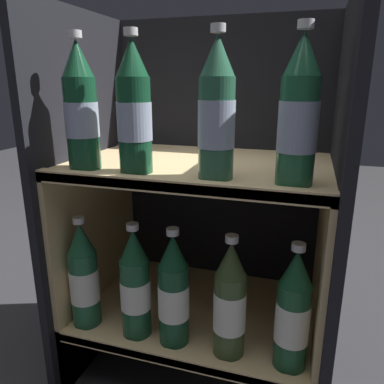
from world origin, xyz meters
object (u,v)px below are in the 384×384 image
Objects in this scene: bottle_upper_front_1 at (134,111)px; bottle_lower_front_4 at (293,313)px; bottle_upper_front_3 at (299,116)px; bottle_upper_front_2 at (217,114)px; bottle_lower_front_3 at (230,303)px; bottle_lower_front_0 at (84,277)px; bottle_lower_front_2 at (174,293)px; bottle_upper_front_0 at (81,110)px; bottle_lower_front_1 at (135,286)px.

bottle_lower_front_4 is (0.32, 0.00, -0.38)m from bottle_upper_front_1.
bottle_upper_front_3 is at bearing 0.00° from bottle_upper_front_1.
bottle_upper_front_2 is 0.38m from bottle_lower_front_3.
bottle_lower_front_4 is at bearing 0.00° from bottle_lower_front_0.
bottle_lower_front_4 is at bearing 0.00° from bottle_lower_front_2.
bottle_upper_front_3 is 0.44m from bottle_lower_front_2.
bottle_upper_front_0 and bottle_upper_front_2 have the same top height.
bottle_upper_front_2 is at bearing 0.00° from bottle_lower_front_1.
bottle_upper_front_0 is at bearing -180.00° from bottle_lower_front_3.
bottle_upper_front_1 reaches higher than bottle_lower_front_1.
bottle_lower_front_2 is at bearing 180.00° from bottle_upper_front_3.
bottle_lower_front_1 is 0.09m from bottle_lower_front_2.
bottle_lower_front_0 and bottle_lower_front_4 have the same top height.
bottle_upper_front_0 is 0.58m from bottle_lower_front_4.
bottle_upper_front_0 reaches higher than bottle_lower_front_4.
bottle_lower_front_0 is at bearing 180.00° from bottle_upper_front_1.
bottle_upper_front_0 is 1.00× the size of bottle_lower_front_4.
bottle_lower_front_4 is (0.47, 0.00, -0.00)m from bottle_lower_front_0.
bottle_upper_front_3 is 1.00× the size of bottle_lower_front_2.
bottle_lower_front_0 is 1.00× the size of bottle_lower_front_2.
bottle_upper_front_2 is 0.41m from bottle_lower_front_4.
bottle_lower_front_4 is (0.44, 0.00, -0.38)m from bottle_upper_front_0.
bottle_upper_front_0 is at bearing -180.00° from bottle_lower_front_1.
bottle_upper_front_0 reaches higher than bottle_lower_front_3.
bottle_lower_front_2 is at bearing 0.00° from bottle_upper_front_0.
bottle_upper_front_3 is 0.59m from bottle_lower_front_0.
bottle_upper_front_0 is 0.39m from bottle_lower_front_1.
bottle_lower_front_3 is (0.34, 0.00, -0.00)m from bottle_lower_front_0.
bottle_upper_front_2 reaches higher than bottle_lower_front_2.
bottle_lower_front_1 and bottle_lower_front_3 have the same top height.
bottle_upper_front_3 is 1.00× the size of bottle_lower_front_0.
bottle_lower_front_0 and bottle_lower_front_3 have the same top height.
bottle_upper_front_3 is 0.39m from bottle_lower_front_3.
bottle_upper_front_0 is 1.00× the size of bottle_upper_front_2.
bottle_lower_front_3 is (0.12, 0.00, -0.00)m from bottle_lower_front_2.
bottle_upper_front_2 is at bearing 0.00° from bottle_lower_front_2.
bottle_lower_front_1 and bottle_lower_front_4 have the same top height.
bottle_lower_front_0 is 0.22m from bottle_lower_front_2.
bottle_lower_front_0 is (-0.15, 0.00, -0.38)m from bottle_upper_front_1.
bottle_upper_front_1 is at bearing -180.00° from bottle_lower_front_4.
bottle_lower_front_0 and bottle_lower_front_1 have the same top height.
bottle_lower_front_0 and bottle_lower_front_2 have the same top height.
bottle_upper_front_1 reaches higher than bottle_lower_front_0.
bottle_upper_front_0 is 0.49m from bottle_lower_front_3.
bottle_lower_front_3 is at bearing 0.00° from bottle_upper_front_2.
bottle_upper_front_0 is 1.00× the size of bottle_lower_front_3.
bottle_upper_front_0 is at bearing -180.00° from bottle_lower_front_4.
bottle_lower_front_1 is at bearing 180.00° from bottle_upper_front_1.
bottle_lower_front_1 is at bearing 180.00° from bottle_lower_front_2.
bottle_upper_front_0 is at bearing 180.00° from bottle_upper_front_3.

